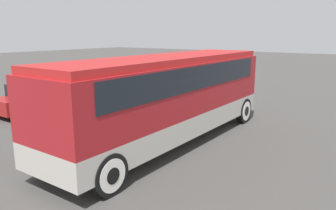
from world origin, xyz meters
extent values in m
plane|color=#423F3D|center=(0.00, 0.00, 0.00)|extent=(120.00, 120.00, 0.00)
cube|color=#B7B2A8|center=(0.00, 0.00, 0.83)|extent=(10.15, 2.45, 0.74)
cube|color=maroon|center=(0.00, 0.00, 2.06)|extent=(10.15, 2.45, 1.72)
cube|color=black|center=(0.00, 0.00, 2.48)|extent=(8.93, 2.49, 0.77)
cube|color=#B21E1E|center=(0.00, 0.00, 3.03)|extent=(9.94, 2.25, 0.22)
cube|color=maroon|center=(4.92, 0.00, 1.81)|extent=(0.36, 2.35, 1.96)
cylinder|color=black|center=(4.20, -1.11, 0.55)|extent=(1.09, 0.28, 1.09)
cylinder|color=silver|center=(4.20, -1.11, 0.55)|extent=(0.85, 0.30, 0.85)
cylinder|color=black|center=(4.20, -1.11, 0.55)|extent=(0.42, 0.32, 0.42)
cylinder|color=black|center=(4.20, 1.11, 0.55)|extent=(1.09, 0.28, 1.09)
cylinder|color=silver|center=(4.20, 1.11, 0.55)|extent=(0.85, 0.30, 0.85)
cylinder|color=black|center=(4.20, 1.11, 0.55)|extent=(0.42, 0.32, 0.42)
cylinder|color=black|center=(-4.04, -1.11, 0.55)|extent=(1.09, 0.28, 1.09)
cylinder|color=silver|center=(-4.04, -1.11, 0.55)|extent=(0.85, 0.30, 0.85)
cylinder|color=black|center=(-4.04, -1.11, 0.55)|extent=(0.42, 0.32, 0.42)
cylinder|color=black|center=(-4.04, 1.11, 0.55)|extent=(1.09, 0.28, 1.09)
cylinder|color=silver|center=(-4.04, 1.11, 0.55)|extent=(0.85, 0.30, 0.85)
cylinder|color=black|center=(-4.04, 1.11, 0.55)|extent=(0.42, 0.32, 0.42)
cube|color=maroon|center=(0.13, 8.08, 0.59)|extent=(4.29, 1.72, 0.67)
cube|color=black|center=(-0.04, 8.08, 1.22)|extent=(2.23, 1.55, 0.58)
cylinder|color=black|center=(1.79, 7.31, 0.34)|extent=(0.69, 0.22, 0.69)
cylinder|color=black|center=(1.79, 7.31, 0.34)|extent=(0.26, 0.26, 0.26)
cylinder|color=black|center=(1.79, 8.86, 0.34)|extent=(0.69, 0.22, 0.69)
cylinder|color=black|center=(1.79, 8.86, 0.34)|extent=(0.26, 0.26, 0.26)
cylinder|color=black|center=(-1.54, 7.31, 0.34)|extent=(0.69, 0.22, 0.69)
cylinder|color=black|center=(-1.54, 7.31, 0.34)|extent=(0.26, 0.26, 0.26)
cube|color=#2D5638|center=(3.92, 4.88, 0.59)|extent=(4.37, 1.83, 0.69)
cube|color=black|center=(3.74, 4.88, 1.17)|extent=(2.27, 1.65, 0.47)
cylinder|color=black|center=(5.64, 4.05, 0.33)|extent=(0.66, 0.22, 0.66)
cylinder|color=black|center=(5.64, 4.05, 0.33)|extent=(0.25, 0.26, 0.25)
cylinder|color=black|center=(5.64, 5.70, 0.33)|extent=(0.66, 0.22, 0.66)
cylinder|color=black|center=(5.64, 5.70, 0.33)|extent=(0.25, 0.26, 0.25)
cylinder|color=black|center=(2.19, 4.05, 0.33)|extent=(0.66, 0.22, 0.66)
cylinder|color=black|center=(2.19, 4.05, 0.33)|extent=(0.25, 0.26, 0.25)
cylinder|color=black|center=(2.19, 5.70, 0.33)|extent=(0.66, 0.22, 0.66)
cylinder|color=black|center=(2.19, 5.70, 0.33)|extent=(0.25, 0.26, 0.25)
camera|label=1|loc=(-9.22, -6.59, 3.90)|focal=35.00mm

